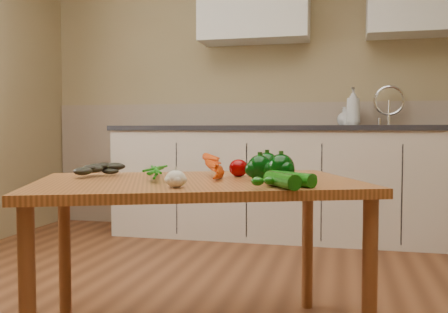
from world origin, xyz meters
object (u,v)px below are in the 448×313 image
zucchini_a (291,179)px  soap_bottle_a (353,107)px  leafy_greens (100,166)px  pepper_a (260,168)px  pepper_c (281,168)px  carrot_bunch (195,171)px  soap_bottle_c (344,116)px  garlic_bulb (176,179)px  tomato_a (239,168)px  zucchini_b (282,180)px  tomato_c (273,167)px  soap_bottle_b (349,115)px  tomato_b (255,168)px  pepper_b (267,165)px  table (197,198)px

zucchini_a → soap_bottle_a: bearing=83.8°
leafy_greens → pepper_a: (0.68, 0.00, 0.00)m
pepper_a → pepper_c: pepper_c is taller
carrot_bunch → zucchini_a: size_ratio=1.13×
soap_bottle_c → leafy_greens: bearing=24.1°
carrot_bunch → garlic_bulb: (0.03, -0.34, -0.00)m
tomato_a → zucchini_b: (0.23, -0.37, -0.01)m
pepper_a → tomato_a: 0.17m
soap_bottle_c → pepper_a: 2.29m
soap_bottle_a → carrot_bunch: bearing=-94.2°
pepper_a → tomato_a: bearing=131.0°
garlic_bulb → tomato_c: 0.61m
pepper_a → tomato_c: pepper_a is taller
pepper_a → soap_bottle_b: bearing=80.7°
garlic_bulb → zucchini_b: bearing=11.0°
leafy_greens → tomato_a: bearing=12.8°
soap_bottle_a → tomato_b: bearing=-90.3°
carrot_bunch → leafy_greens: (-0.41, -0.03, 0.01)m
pepper_b → tomato_c: 0.12m
zucchini_a → zucchini_b: (-0.02, -0.08, 0.00)m
zucchini_a → pepper_c: bearing=110.1°
leafy_greens → tomato_b: (0.62, 0.24, -0.02)m
leafy_greens → table: bearing=-4.1°
soap_bottle_c → tomato_a: 2.19m
soap_bottle_a → zucchini_a: size_ratio=1.47×
leafy_greens → tomato_a: (0.57, 0.13, -0.01)m
soap_bottle_a → zucchini_b: bearing=-83.6°
soap_bottle_b → pepper_b: soap_bottle_b is taller
carrot_bunch → pepper_c: pepper_c is taller
soap_bottle_b → tomato_c: 2.02m
leafy_greens → garlic_bulb: leafy_greens is taller
pepper_c → tomato_c: size_ratio=1.28×
carrot_bunch → pepper_b: pepper_b is taller
soap_bottle_c → pepper_a: soap_bottle_c is taller
soap_bottle_b → carrot_bunch: bearing=163.9°
table → pepper_b: bearing=8.4°
pepper_c → tomato_a: size_ratio=1.28×
table → leafy_greens: size_ratio=8.17×
soap_bottle_a → tomato_b: size_ratio=4.87×
table → soap_bottle_c: bearing=54.1°
tomato_b → zucchini_a: bearing=-63.9°
pepper_a → zucchini_a: pepper_a is taller
soap_bottle_a → zucchini_a: (-0.25, -2.34, -0.36)m
carrot_bunch → tomato_a: 0.19m
pepper_a → tomato_a: pepper_a is taller
soap_bottle_c → tomato_c: soap_bottle_c is taller
tomato_a → table: bearing=-129.8°
carrot_bunch → soap_bottle_a: bearing=51.0°
soap_bottle_b → carrot_bunch: soap_bottle_b is taller
soap_bottle_c → tomato_c: 2.05m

